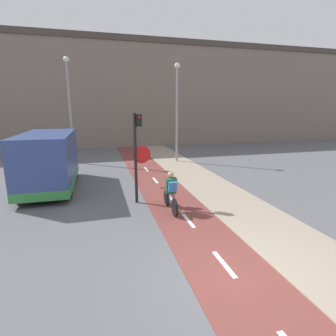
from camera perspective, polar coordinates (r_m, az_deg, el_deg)
The scene contains 9 objects.
ground_plane at distance 6.27m, azimuth 14.31°, elevation -22.15°, with size 120.00×120.00×0.00m, color #5B5B60.
bike_lane at distance 6.27m, azimuth 14.27°, elevation -22.04°, with size 2.02×60.00×0.02m.
sidewalk_strip at distance 7.47m, azimuth 30.02°, elevation -17.22°, with size 2.40×60.00×0.05m.
building_row_background at distance 26.83m, azimuth -9.65°, elevation 15.46°, with size 60.00×5.20×9.66m.
traffic_light_pole at distance 9.77m, azimuth -6.66°, elevation 4.18°, with size 0.67×0.25×3.40m.
street_lamp_far at distance 18.25m, azimuth -20.67°, elevation 13.74°, with size 0.36×0.36×6.66m.
street_lamp_sidewalk at distance 17.50m, azimuth 1.97°, elevation 14.04°, with size 0.36×0.36×6.34m.
cyclist_near at distance 9.17m, azimuth 0.64°, elevation -5.30°, with size 0.46×1.66×1.43m.
van at distance 12.79m, azimuth -24.44°, elevation 1.24°, with size 2.06×5.05×2.50m.
Camera 1 is at (-2.67, -4.41, 3.56)m, focal length 28.00 mm.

